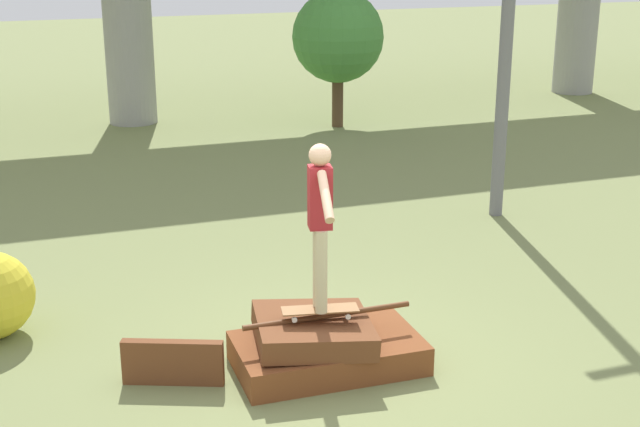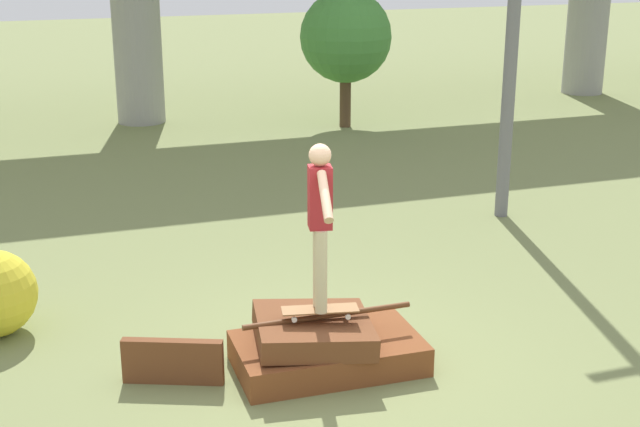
{
  "view_description": "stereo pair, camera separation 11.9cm",
  "coord_description": "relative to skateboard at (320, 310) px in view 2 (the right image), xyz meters",
  "views": [
    {
      "loc": [
        -2.89,
        -7.72,
        4.27
      ],
      "look_at": [
        -0.11,
        -0.06,
        1.68
      ],
      "focal_mm": 50.0,
      "sensor_mm": 36.0,
      "label": 1
    },
    {
      "loc": [
        -2.77,
        -7.76,
        4.27
      ],
      "look_at": [
        -0.11,
        -0.06,
        1.68
      ],
      "focal_mm": 50.0,
      "sensor_mm": 36.0,
      "label": 2
    }
  ],
  "objects": [
    {
      "name": "skateboard",
      "position": [
        0.0,
        0.0,
        0.0
      ],
      "size": [
        0.79,
        0.37,
        0.09
      ],
      "color": "brown",
      "rests_on": "scrap_pile"
    },
    {
      "name": "scrap_plank_loose",
      "position": [
        -1.45,
        0.24,
        -0.44
      ],
      "size": [
        0.97,
        0.48,
        0.46
      ],
      "color": "brown",
      "rests_on": "ground_plane"
    },
    {
      "name": "tree_behind_left",
      "position": [
        4.43,
        11.06,
        1.35
      ],
      "size": [
        2.05,
        2.05,
        3.06
      ],
      "color": "#4C3823",
      "rests_on": "ground_plane"
    },
    {
      "name": "scrap_pile",
      "position": [
        0.06,
        0.07,
        -0.43
      ],
      "size": [
        1.91,
        1.26,
        0.6
      ],
      "color": "brown",
      "rests_on": "ground_plane"
    },
    {
      "name": "skater",
      "position": [
        0.0,
        -0.0,
        1.0
      ],
      "size": [
        0.35,
        1.27,
        1.68
      ],
      "color": "#C6B78E",
      "rests_on": "skateboard"
    },
    {
      "name": "ground_plane",
      "position": [
        0.11,
        0.06,
        -0.67
      ],
      "size": [
        80.0,
        80.0,
        0.0
      ],
      "primitive_type": "plane",
      "color": "olive"
    }
  ]
}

